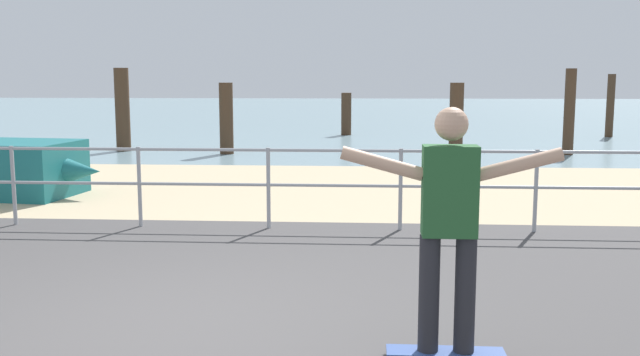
# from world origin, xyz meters

# --- Properties ---
(beach_strip) EXTENTS (24.00, 6.00, 0.04)m
(beach_strip) POSITION_xyz_m (0.00, 7.00, 0.00)
(beach_strip) COLOR tan
(beach_strip) RESTS_ON ground
(sea_surface) EXTENTS (72.00, 50.00, 0.04)m
(sea_surface) POSITION_xyz_m (0.00, 35.00, 0.00)
(sea_surface) COLOR #75939E
(sea_surface) RESTS_ON ground
(railing_fence) EXTENTS (11.70, 0.05, 1.05)m
(railing_fence) POSITION_xyz_m (-0.57, 3.60, 0.70)
(railing_fence) COLOR #9EA0A5
(railing_fence) RESTS_ON ground
(skateboard) EXTENTS (0.80, 0.20, 0.08)m
(skateboard) POSITION_xyz_m (2.03, -0.53, 0.07)
(skateboard) COLOR #334C8C
(skateboard) RESTS_ON ground
(skateboarder) EXTENTS (1.45, 0.22, 1.65)m
(skateboarder) POSITION_xyz_m (2.03, -0.53, 1.02)
(skateboarder) COLOR #26262B
(skateboarder) RESTS_ON skateboard
(groyne_post_0) EXTENTS (0.37, 0.37, 2.17)m
(groyne_post_0) POSITION_xyz_m (-4.83, 12.85, 1.09)
(groyne_post_0) COLOR #422D1E
(groyne_post_0) RESTS_ON ground
(groyne_post_1) EXTENTS (0.34, 0.34, 1.80)m
(groyne_post_1) POSITION_xyz_m (-2.00, 12.30, 0.90)
(groyne_post_1) COLOR #422D1E
(groyne_post_1) RESTS_ON ground
(groyne_post_2) EXTENTS (0.34, 0.34, 1.42)m
(groyne_post_2) POSITION_xyz_m (0.84, 18.39, 0.71)
(groyne_post_2) COLOR #422D1E
(groyne_post_2) RESTS_ON ground
(groyne_post_3) EXTENTS (0.34, 0.34, 1.80)m
(groyne_post_3) POSITION_xyz_m (3.68, 12.10, 0.90)
(groyne_post_3) COLOR #422D1E
(groyne_post_3) RESTS_ON ground
(groyne_post_4) EXTENTS (0.27, 0.27, 2.14)m
(groyne_post_4) POSITION_xyz_m (6.51, 12.66, 1.07)
(groyne_post_4) COLOR #422D1E
(groyne_post_4) RESTS_ON ground
(groyne_post_5) EXTENTS (0.25, 0.25, 2.03)m
(groyne_post_5) POSITION_xyz_m (9.35, 18.16, 1.02)
(groyne_post_5) COLOR #422D1E
(groyne_post_5) RESTS_ON ground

